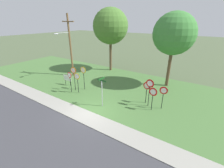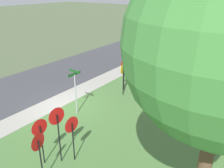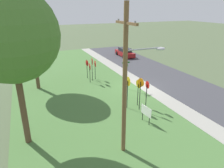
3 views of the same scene
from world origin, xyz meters
name	(u,v)px [view 1 (image 1 of 3)]	position (x,y,z in m)	size (l,w,h in m)	color
ground_plane	(91,112)	(0.00, 0.00, 0.00)	(160.00, 160.00, 0.00)	#4C5B3D
road_asphalt	(41,148)	(0.00, -4.80, 0.01)	(44.00, 6.40, 0.01)	#3D3D42
sidewalk_strip	(85,117)	(0.00, -0.80, 0.03)	(44.00, 1.60, 0.06)	#99968C
grass_median	(125,88)	(0.00, 6.00, 0.02)	(44.00, 12.00, 0.04)	#477038
stop_sign_near_left	(83,73)	(-3.74, 3.15, 2.01)	(0.75, 0.09, 2.69)	black
stop_sign_near_right	(70,78)	(-4.36, 1.73, 1.70)	(0.61, 0.11, 2.33)	black
stop_sign_far_left	(77,79)	(-3.67, 2.11, 1.68)	(0.70, 0.13, 2.26)	black
stop_sign_far_center	(74,74)	(-4.44, 2.39, 1.98)	(0.66, 0.15, 2.69)	black
yield_sign_near_left	(153,94)	(4.19, 3.17, 1.64)	(0.74, 0.12, 2.16)	black
yield_sign_near_right	(147,88)	(3.27, 4.09, 1.63)	(0.72, 0.11, 2.16)	black
yield_sign_far_left	(150,86)	(3.67, 3.69, 2.01)	(0.75, 0.13, 2.63)	black
yield_sign_far_right	(163,93)	(4.85, 3.92, 1.63)	(0.69, 0.16, 2.15)	black
street_name_post	(102,90)	(0.19, 1.34, 1.71)	(0.96, 0.82, 2.78)	#9EA0A8
utility_pole	(69,44)	(-8.43, 5.66, 4.45)	(2.10, 2.44, 8.13)	brown
notice_board	(67,78)	(-6.32, 2.98, 0.87)	(1.10, 0.15, 1.25)	black
oak_tree_left	(110,26)	(-5.40, 10.90, 6.52)	(5.05, 5.05, 9.03)	brown
oak_tree_right	(174,34)	(3.75, 9.51, 6.01)	(4.53, 4.53, 8.26)	brown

